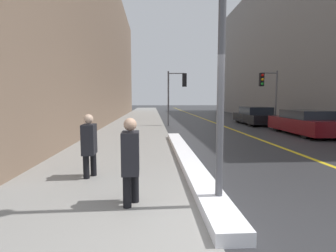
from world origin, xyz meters
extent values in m
plane|color=#2D2D30|center=(0.00, 0.00, 0.00)|extent=(160.00, 160.00, 0.00)
cube|color=gray|center=(-2.00, 15.00, 0.01)|extent=(4.00, 80.00, 0.01)
cube|color=gold|center=(4.00, 15.00, 0.00)|extent=(0.16, 80.00, 0.00)
cube|color=white|center=(0.15, 4.27, 0.10)|extent=(0.50, 9.33, 0.20)
cube|color=#846B56|center=(-7.00, 20.00, 6.14)|extent=(6.00, 36.00, 12.28)
cube|color=slate|center=(13.00, 22.00, 6.84)|extent=(6.00, 36.00, 13.68)
cylinder|color=#515156|center=(0.26, 0.85, 2.67)|extent=(0.12, 0.12, 5.34)
cylinder|color=#515156|center=(0.28, 14.74, 1.86)|extent=(0.11, 0.11, 3.72)
cylinder|color=#515156|center=(0.83, 14.69, 3.57)|extent=(1.10, 0.17, 0.07)
cube|color=black|center=(1.38, 14.64, 3.12)|extent=(0.32, 0.23, 0.90)
sphere|color=red|center=(1.39, 14.76, 3.41)|extent=(0.19, 0.19, 0.19)
sphere|color=orange|center=(1.39, 14.76, 3.12)|extent=(0.19, 0.19, 0.19)
sphere|color=green|center=(1.39, 14.76, 2.83)|extent=(0.19, 0.19, 0.19)
cylinder|color=#515156|center=(7.68, 14.28, 1.87)|extent=(0.11, 0.11, 3.74)
cylinder|color=#515156|center=(7.13, 14.24, 3.59)|extent=(1.10, 0.15, 0.07)
cube|color=black|center=(6.58, 14.20, 3.14)|extent=(0.31, 0.22, 0.90)
sphere|color=red|center=(6.59, 14.08, 3.43)|extent=(0.19, 0.19, 0.19)
sphere|color=orange|center=(6.59, 14.08, 3.14)|extent=(0.19, 0.19, 0.19)
sphere|color=green|center=(6.59, 14.08, 2.85)|extent=(0.19, 0.19, 0.19)
cylinder|color=black|center=(-1.15, 1.11, 0.40)|extent=(0.14, 0.14, 0.80)
cylinder|color=black|center=(-1.27, 0.89, 0.40)|extent=(0.14, 0.14, 0.80)
cube|color=black|center=(-1.21, 1.00, 0.91)|extent=(0.30, 0.49, 0.70)
sphere|color=tan|center=(-1.21, 1.00, 1.38)|extent=(0.22, 0.22, 0.22)
cylinder|color=black|center=(-2.23, 2.77, 0.39)|extent=(0.14, 0.14, 0.78)
cylinder|color=black|center=(-2.34, 2.55, 0.39)|extent=(0.14, 0.14, 0.78)
cube|color=black|center=(-2.28, 2.66, 0.89)|extent=(0.29, 0.48, 0.69)
sphere|color=beige|center=(-2.28, 2.66, 1.36)|extent=(0.21, 0.21, 0.21)
cube|color=#600F14|center=(6.98, 9.65, 0.49)|extent=(1.83, 4.75, 0.68)
cube|color=black|center=(6.98, 9.53, 1.04)|extent=(1.65, 2.48, 0.42)
cylinder|color=black|center=(6.26, 11.12, 0.33)|extent=(0.22, 0.66, 0.66)
cylinder|color=black|center=(7.75, 11.10, 0.33)|extent=(0.22, 0.66, 0.66)
cylinder|color=black|center=(6.20, 8.20, 0.33)|extent=(0.22, 0.66, 0.66)
cube|color=black|center=(6.63, 15.33, 0.46)|extent=(1.91, 4.62, 0.60)
cube|color=black|center=(6.63, 15.21, 1.01)|extent=(1.72, 2.42, 0.52)
cylinder|color=black|center=(5.89, 16.76, 0.35)|extent=(0.25, 0.70, 0.70)
cylinder|color=black|center=(7.43, 16.74, 0.35)|extent=(0.25, 0.70, 0.70)
cylinder|color=black|center=(5.83, 13.92, 0.35)|extent=(0.25, 0.70, 0.70)
cylinder|color=black|center=(7.38, 13.89, 0.35)|extent=(0.25, 0.70, 0.70)
camera|label=1|loc=(-0.85, -3.33, 1.79)|focal=28.00mm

